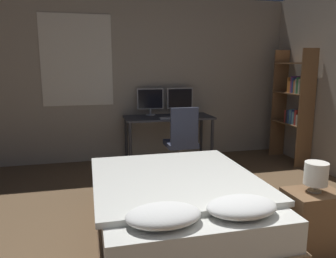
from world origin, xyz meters
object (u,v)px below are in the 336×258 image
Objects in this scene: nightstand at (312,221)px; monitor_right at (180,99)px; bedside_lamp at (316,174)px; desk at (168,122)px; computer_mouse at (189,117)px; office_chair at (182,148)px; bed at (178,206)px; bookshelf at (295,102)px; keyboard at (172,118)px; monitor_left at (150,100)px.

nightstand is 3.19m from monitor_right.
desk is (-0.57, 2.87, -0.02)m from bedside_lamp.
computer_mouse reaches higher than nightstand.
office_chair reaches higher than bedside_lamp.
monitor_right is (0.26, 0.22, 0.35)m from desk.
computer_mouse is (0.75, 2.09, 0.52)m from bed.
bedside_lamp is 0.14× the size of bookshelf.
monitor_right reaches higher than keyboard.
monitor_right is 0.56m from keyboard.
nightstand is 0.53× the size of office_chair.
bed is 3.16m from bookshelf.
monitor_right is 0.24× the size of bookshelf.
computer_mouse is at bearing 171.32° from bookshelf.
monitor_left is at bearing 107.35° from office_chair.
monitor_left is at bearing 120.69° from keyboard.
bookshelf is (1.72, -0.26, 0.22)m from computer_mouse.
bedside_lamp is 2.72m from keyboard.
nightstand is at bearing -77.90° from keyboard.
bedside_lamp is 3.12m from monitor_right.
nightstand is 1.42× the size of keyboard.
bed is at bearing -109.88° from computer_mouse.
computer_mouse is at bearing 62.01° from office_chair.
computer_mouse reaches higher than bed.
keyboard is 0.37× the size of office_chair.
monitor_right is at bearing 59.31° from keyboard.
keyboard is 0.61m from office_chair.
desk is at bearing 92.25° from office_chair.
bed is at bearing -102.83° from keyboard.
monitor_left reaches higher than desk.
monitor_right is at bearing 158.30° from bookshelf.
desk is 20.42× the size of computer_mouse.
nightstand is at bearing -83.77° from computer_mouse.
nightstand is 0.38× the size of desk.
office_chair reaches higher than bed.
nightstand is at bearing -28.58° from bed.
bedside_lamp is at bearing -28.58° from bed.
bedside_lamp reaches higher than desk.
monitor_left is at bearing 139.67° from desk.
nightstand is 2.10× the size of bedside_lamp.
computer_mouse reaches higher than bedside_lamp.
bedside_lamp is 2.27m from office_chair.
nightstand is 0.29× the size of bookshelf.
desk is 0.48m from monitor_right.
bookshelf is at bearing 36.41° from bed.
monitor_left is (-0.26, 0.22, 0.35)m from desk.
bookshelf reaches higher than computer_mouse.
office_chair is (0.50, 1.61, 0.13)m from bed.
keyboard is at bearing 180.00° from computer_mouse.
bed is 2.64m from monitor_left.
bookshelf reaches higher than office_chair.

